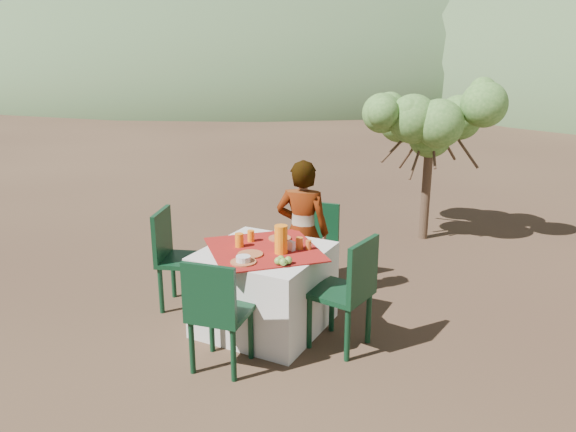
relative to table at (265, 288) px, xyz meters
The scene contains 21 objects.
ground 0.67m from the table, 58.11° to the left, with size 160.00×160.00×0.00m, color #311F16.
table is the anchor object (origin of this frame).
chair_far 1.15m from the table, 90.01° to the left, with size 0.45×0.45×0.88m.
chair_near 0.83m from the table, 87.32° to the right, with size 0.50×0.50×0.94m.
chair_left 1.01m from the table, behind, with size 0.58×0.58×0.98m.
chair_right 0.83m from the table, ahead, with size 0.51×0.51×0.99m.
person 0.77m from the table, 86.34° to the left, with size 0.53×0.35×1.45m, color #8C6651.
shrub_tree 3.50m from the table, 77.86° to the left, with size 1.58×1.55×1.85m.
hill_near_left 35.24m from the table, 120.17° to the left, with size 40.00×40.00×16.00m, color #3D5932.
hill_far_center 52.60m from the table, 94.04° to the left, with size 60.00×60.00×24.00m, color slate.
plate_far 0.49m from the table, 90.60° to the left, with size 0.21×0.21×0.01m, color brown.
plate_near 0.44m from the table, 97.34° to the right, with size 0.22×0.22×0.01m, color brown.
glass_far 0.50m from the table, 150.04° to the left, with size 0.06×0.06×0.10m, color orange.
glass_near 0.50m from the table, 166.06° to the right, with size 0.08×0.08×0.12m, color orange.
juice_pitcher 0.54m from the table, ahead, with size 0.11×0.11×0.25m, color orange.
bowl_plate 0.54m from the table, 87.48° to the right, with size 0.22×0.22×0.01m, color brown.
white_bowl 0.56m from the table, 87.48° to the right, with size 0.12×0.12×0.05m, color silver.
jar_left 0.54m from the table, 27.53° to the left, with size 0.07×0.07×0.11m, color #C76423.
jar_right 0.58m from the table, 25.23° to the left, with size 0.05×0.05×0.08m, color #C76423.
napkin_holder 0.49m from the table, 18.10° to the left, with size 0.07×0.04×0.08m, color silver.
fruit_cluster 0.59m from the table, 38.46° to the right, with size 0.13×0.12×0.06m.
Camera 1 is at (2.05, -4.52, 2.45)m, focal length 35.00 mm.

